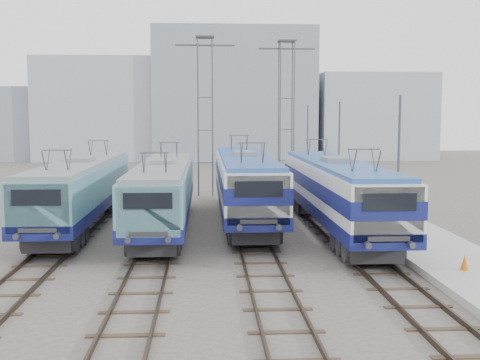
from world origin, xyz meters
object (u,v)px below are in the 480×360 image
locomotive_far_left (81,187)px  mast_rear (307,147)px  catenary_tower_west (205,109)px  locomotive_center_left (163,190)px  mast_mid (339,156)px  mast_front (398,174)px  safety_cone (465,262)px  locomotive_far_right (336,189)px  catenary_tower_east (286,109)px  locomotive_center_right (245,180)px

locomotive_far_left → mast_rear: size_ratio=2.55×
catenary_tower_west → locomotive_far_left: bearing=-116.7°
locomotive_center_left → mast_mid: (10.85, 6.46, 1.31)m
locomotive_center_left → mast_front: (10.85, -5.54, 1.31)m
mast_mid → mast_rear: 12.00m
mast_front → safety_cone: 5.58m
locomotive_far_right → catenary_tower_west: (-6.75, 15.74, 4.30)m
locomotive_center_left → mast_front: 12.25m
catenary_tower_east → mast_rear: 4.28m
catenary_tower_east → mast_mid: 10.69m
mast_rear → safety_cone: mast_rear is taller
locomotive_center_left → catenary_tower_east: bearing=62.0°
safety_cone → locomotive_far_right: bearing=108.5°
locomotive_center_right → mast_rear: 17.09m
mast_mid → mast_rear: same height
catenary_tower_east → locomotive_far_left: bearing=-130.7°
locomotive_far_left → safety_cone: bearing=-34.2°
catenary_tower_east → mast_front: catenary_tower_east is taller
locomotive_center_left → safety_cone: (11.97, -10.18, -1.58)m
locomotive_center_left → catenary_tower_west: bearing=81.2°
locomotive_center_right → catenary_tower_east: bearing=72.9°
catenary_tower_west → safety_cone: 27.16m
catenary_tower_east → mast_front: bearing=-84.5°
catenary_tower_east → mast_front: size_ratio=1.71×
mast_front → catenary_tower_east: bearing=95.5°
locomotive_far_left → catenary_tower_west: bearing=63.3°
locomotive_center_left → locomotive_far_right: (9.00, -1.28, 0.16)m
locomotive_center_left → locomotive_center_right: size_ratio=0.93×
safety_cone → catenary_tower_west: bearing=111.5°
mast_rear → safety_cone: size_ratio=11.63×
mast_mid → catenary_tower_west: bearing=137.1°
mast_mid → mast_rear: bearing=90.0°
catenary_tower_west → catenary_tower_east: bearing=17.1°
mast_rear → safety_cone: 28.80m
locomotive_center_right → mast_rear: (6.35, 15.83, 1.10)m
catenary_tower_west → locomotive_far_right: bearing=-66.8°
locomotive_center_right → catenary_tower_west: (-2.25, 11.83, 4.24)m
locomotive_center_right → mast_mid: (6.35, 3.83, 1.10)m
mast_front → mast_mid: bearing=90.0°
locomotive_far_right → mast_mid: size_ratio=2.63×
locomotive_center_left → mast_front: size_ratio=2.50×
catenary_tower_east → locomotive_center_left: bearing=-118.0°
mast_front → locomotive_center_right: bearing=127.8°
catenary_tower_west → safety_cone: (9.72, -24.63, -6.04)m
locomotive_center_left → catenary_tower_east: 19.16m
locomotive_center_left → locomotive_far_left: bearing=167.1°
locomotive_far_right → mast_rear: size_ratio=2.63×
locomotive_center_right → mast_mid: bearing=31.1°
locomotive_far_left → catenary_tower_west: (6.75, 13.42, 4.42)m
locomotive_far_left → safety_cone: size_ratio=29.60×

